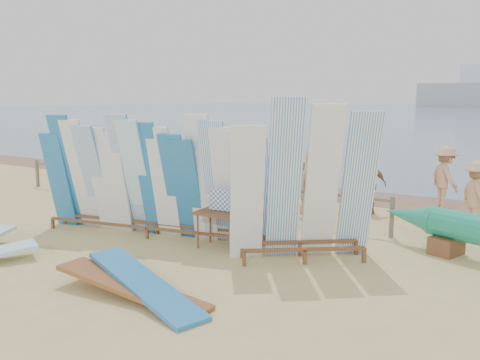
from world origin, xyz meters
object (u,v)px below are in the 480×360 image
Objects in this scene: flat_board_d at (144,297)px; beachgoer_1 at (108,159)px; beachgoer_extra_0 at (477,196)px; beach_chair_left at (198,194)px; beachgoer_0 at (90,156)px; beachgoer_9 at (445,178)px; beachgoer_6 at (314,183)px; stroller at (268,198)px; beachgoer_11 at (168,154)px; beach_chair_right at (222,197)px; beachgoer_extra_1 at (57,155)px; vendor_table at (220,229)px; beachgoer_5 at (260,170)px; beachgoer_3 at (193,163)px; beachgoer_4 at (188,166)px; side_surfboard_rack at (305,188)px; flat_board_c at (132,297)px; beachgoer_10 at (368,184)px; main_surfboard_rack at (150,182)px; beachgoer_2 at (101,161)px; beachgoer_7 at (298,178)px.

flat_board_d is 10.57m from beachgoer_1.
beach_chair_left is at bearing 60.90° from beachgoer_extra_0.
beachgoer_extra_0 is 0.94× the size of beachgoer_0.
beach_chair_left is 6.82m from beachgoer_9.
beachgoer_9 is at bearing -7.77° from beachgoer_6.
beachgoer_11 is (-6.59, 3.76, 0.44)m from stroller.
beachgoer_0 is at bearing 56.85° from beachgoer_9.
beach_chair_right is 1.46m from stroller.
beachgoer_extra_1 is 0.93× the size of beachgoer_0.
vendor_table is at bearing 99.66° from beachgoer_extra_0.
beachgoer_extra_0 is 6.24m from beachgoer_5.
beachgoer_3 reaches higher than beachgoer_4.
beachgoer_0 is (1.70, 0.14, 0.06)m from beachgoer_extra_1.
beachgoer_6 is at bearing 73.91° from side_surfboard_rack.
beachgoer_9 is (13.96, 1.63, 0.06)m from beachgoer_extra_1.
beach_chair_right is 3.05m from beachgoer_4.
beachgoer_6 is at bearing 1.61° from stroller.
flat_board_c is 1.75× the size of beachgoer_10.
beachgoer_1 is 8.12m from beachgoer_6.
beachgoer_10 is at bearing 18.77° from beach_chair_right.
stroller is 3.82m from beachgoer_3.
beachgoer_4 is at bearing 129.86° from vendor_table.
main_surfboard_rack is at bearing -80.62° from beach_chair_left.
beachgoer_2 is (-8.86, 3.27, -0.43)m from side_surfboard_rack.
beachgoer_2 is at bearing 91.25° from beachgoer_3.
side_surfboard_rack reaches higher than beachgoer_extra_0.
beachgoer_7 is at bearing -136.40° from beachgoer_4.
beachgoer_4 is (6.18, 0.32, -0.02)m from beachgoer_extra_1.
beachgoer_extra_1 is at bearing 126.96° from beachgoer_5.
side_surfboard_rack is 8.09m from beachgoer_4.
beachgoer_10 is (12.38, -0.04, -0.02)m from beachgoer_extra_1.
side_surfboard_rack is 1.82× the size of beachgoer_11.
beachgoer_3 reaches higher than beachgoer_9.
beachgoer_5 is 1.05× the size of beachgoer_7.
beachgoer_5 reaches higher than beachgoer_extra_0.
stroller is 0.59× the size of beachgoer_11.
beachgoer_7 is at bearing 95.65° from beachgoer_1.
beachgoer_5 is at bearing 108.29° from vendor_table.
flat_board_c is 7.62m from beachgoer_10.
beachgoer_10 is at bearing 68.92° from vendor_table.
beachgoer_3 reaches higher than stroller.
side_surfboard_rack is at bearing -44.83° from beach_chair_left.
beachgoer_9 is at bearing -171.69° from beachgoer_7.
beachgoer_3 is 1.16× the size of beachgoer_5.
beachgoer_2 is at bearing 122.94° from side_surfboard_rack.
beachgoer_10 is (8.84, -2.46, -0.06)m from beachgoer_11.
main_surfboard_rack is 4.50× the size of vendor_table.
beachgoer_10 is (1.16, 7.49, 0.77)m from flat_board_c.
beachgoer_7 is at bearing 35.99° from beach_chair_right.
beachgoer_4 is (-5.19, 7.73, 0.78)m from flat_board_d.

